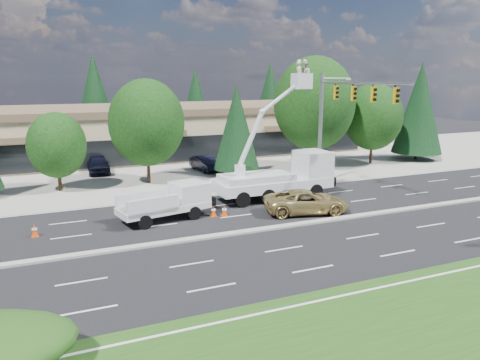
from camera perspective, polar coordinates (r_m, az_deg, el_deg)
name	(u,v)px	position (r m, az deg, el deg)	size (l,w,h in m)	color
ground	(258,231)	(27.25, 2.16, -6.21)	(140.00, 140.00, 0.00)	black
concrete_apron	(169,169)	(45.54, -8.69, 1.28)	(140.00, 22.00, 0.01)	gray
grass_verge	(427,347)	(17.49, 21.80, -18.40)	(140.00, 10.00, 0.01)	#1E4614
road_median	(258,230)	(27.23, 2.16, -6.09)	(120.00, 0.55, 0.12)	gray
strip_mall	(145,130)	(54.73, -11.47, 6.04)	(50.40, 15.40, 5.50)	tan
tree_front_c	(57,145)	(38.65, -21.44, 3.97)	(4.42, 4.42, 6.13)	#332114
tree_front_d	(147,123)	(39.32, -11.32, 6.86)	(6.22, 6.22, 8.62)	#332114
tree_front_e	(236,127)	(41.78, -0.43, 6.48)	(4.13, 4.13, 8.15)	#332114
tree_front_f	(314,104)	(45.33, 9.05, 9.19)	(7.70, 7.70, 10.69)	#332114
tree_front_g	(373,117)	(49.51, 15.92, 7.42)	(5.88, 5.88, 8.16)	#332114
tree_front_h	(419,108)	(53.44, 21.03, 8.19)	(5.20, 5.20, 10.25)	#332114
tree_back_b	(95,96)	(65.72, -17.29, 9.77)	(5.92, 5.92, 11.68)	#332114
tree_back_c	(196,101)	(68.71, -5.41, 9.58)	(5.04, 5.04, 9.93)	#332114
tree_back_d	(270,96)	(73.27, 3.68, 10.20)	(5.54, 5.54, 10.92)	#332114
signal_mast	(337,112)	(37.08, 11.71, 8.09)	(2.76, 10.16, 9.00)	gray
utility_pickup	(170,205)	(29.53, -8.51, -3.05)	(5.95, 3.15, 2.17)	white
bucket_truck	(283,170)	(34.27, 5.28, 1.22)	(8.71, 2.92, 9.92)	white
traffic_cone_a	(35,231)	(28.61, -23.75, -5.67)	(0.40, 0.40, 0.70)	#E54307
traffic_cone_b	(213,211)	(29.98, -3.26, -3.79)	(0.40, 0.40, 0.70)	#E54307
traffic_cone_c	(224,211)	(30.00, -1.91, -3.77)	(0.40, 0.40, 0.70)	#E54307
minivan	(307,202)	(30.84, 8.12, -2.62)	(2.54, 5.51, 1.53)	tan
parked_car_west	(98,164)	(45.24, -16.88, 1.85)	(1.91, 4.74, 1.62)	black
parked_car_east	(205,163)	(44.45, -4.26, 2.04)	(1.49, 4.27, 1.41)	black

